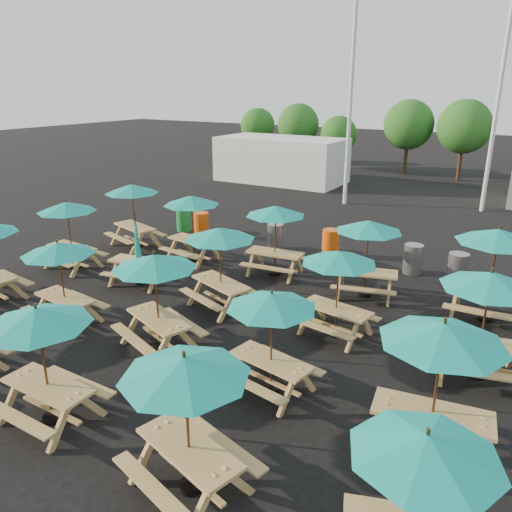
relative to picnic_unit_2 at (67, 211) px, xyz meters
The scene contains 32 objects.
ground 6.70m from the picnic_unit_2, ahead, with size 120.00×120.00×0.00m, color black.
picnic_unit_2 is the anchor object (origin of this frame).
picnic_unit_3 2.94m from the picnic_unit_2, 88.02° to the left, with size 2.51×2.51×2.48m.
picnic_unit_5 4.36m from the picnic_unit_2, 42.10° to the right, with size 2.03×2.03×2.26m.
picnic_unit_6 3.13m from the picnic_unit_2, ahead, with size 2.10×1.91×2.36m.
picnic_unit_7 4.13m from the picnic_unit_2, 42.06° to the left, with size 2.20×2.20×2.40m.
picnic_unit_8 8.61m from the picnic_unit_2, 42.52° to the right, with size 1.93×1.93×2.34m.
picnic_unit_9 6.79m from the picnic_unit_2, 23.12° to the right, with size 2.50×2.50×2.39m.
picnic_unit_10 6.23m from the picnic_unit_2, ahead, with size 2.48×2.48×2.39m.
picnic_unit_11 6.95m from the picnic_unit_2, 25.93° to the left, with size 2.14×2.14×2.38m.
picnic_unit_12 11.26m from the picnic_unit_2, 31.11° to the right, with size 2.38×2.38×2.38m.
picnic_unit_13 9.84m from the picnic_unit_2, 16.90° to the right, with size 2.09×2.09×2.21m.
picnic_unit_14 9.62m from the picnic_unit_2, ahead, with size 2.12×2.12×2.27m.
picnic_unit_15 9.84m from the picnic_unit_2, 16.89° to the left, with size 2.36×2.36×2.36m.
picnic_unit_16 14.12m from the picnic_unit_2, 23.19° to the right, with size 2.34×2.34×2.25m.
picnic_unit_17 13.01m from the picnic_unit_2, 13.64° to the right, with size 2.33×2.33×2.50m.
picnic_unit_18 12.98m from the picnic_unit_2, ahead, with size 2.42×2.42×2.45m.
picnic_unit_19 13.11m from the picnic_unit_2, 13.12° to the left, with size 2.17×2.17×2.57m.
waste_bin_0 5.86m from the picnic_unit_2, 86.88° to the left, with size 0.62×0.62×0.99m, color #188936.
waste_bin_1 5.80m from the picnic_unit_2, 75.05° to the left, with size 0.62×0.62×0.99m, color #EA560D.
waste_bin_2 7.50m from the picnic_unit_2, 47.63° to the left, with size 0.62×0.62×0.99m, color gray.
waste_bin_3 9.27m from the picnic_unit_2, 39.35° to the left, with size 0.62×0.62×0.99m, color #EA560D.
waste_bin_4 11.65m from the picnic_unit_2, 28.63° to the left, with size 0.62×0.62×0.99m, color gray.
waste_bin_5 12.85m from the picnic_unit_2, 24.74° to the left, with size 0.62×0.62×0.99m, color gray.
mast_0 15.29m from the picnic_unit_2, 72.72° to the left, with size 0.20×0.20×12.00m, color silver.
mast_1 19.84m from the picnic_unit_2, 55.93° to the left, with size 0.20×0.20×12.00m, color silver.
event_tent_0 18.18m from the picnic_unit_2, 95.10° to the left, with size 8.00×4.00×2.80m, color silver.
tree_0 26.50m from the picnic_unit_2, 106.87° to the left, with size 2.80×2.80×4.24m.
tree_1 24.26m from the picnic_unit_2, 97.97° to the left, with size 3.11×3.11×4.72m.
tree_2 23.76m from the picnic_unit_2, 90.01° to the left, with size 2.59×2.59×3.93m.
tree_3 25.28m from the picnic_unit_2, 79.42° to the left, with size 3.36×3.36×5.09m.
tree_4 25.77m from the picnic_unit_2, 71.21° to the left, with size 3.41×3.41×5.17m.
Camera 1 is at (7.33, -10.73, 6.02)m, focal length 35.00 mm.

